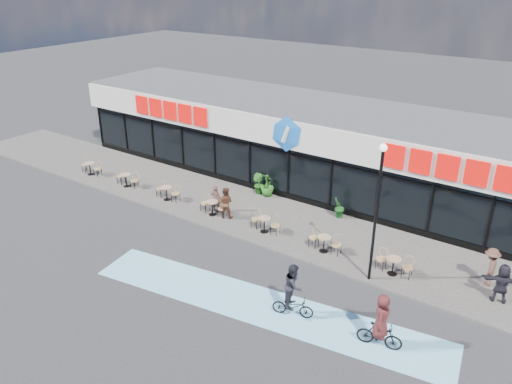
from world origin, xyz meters
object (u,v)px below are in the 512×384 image
potted_plant_right (339,208)px  cyclist_a (293,294)px  patron_left (216,198)px  pedestrian_a (490,267)px  potted_plant_mid (258,184)px  lamp_post (377,204)px  patron_right (225,203)px  bistro_set_0 (91,167)px  potted_plant_left (267,185)px  cyclist_b (381,326)px  pedestrian_c (502,283)px

potted_plant_right → cyclist_a: size_ratio=0.51×
patron_left → pedestrian_a: size_ratio=0.87×
potted_plant_right → patron_left: patron_left is taller
patron_left → cyclist_a: cyclist_a is taller
potted_plant_mid → patron_left: patron_left is taller
lamp_post → patron_right: size_ratio=3.54×
bistro_set_0 → cyclist_a: size_ratio=0.71×
bistro_set_0 → potted_plant_mid: size_ratio=1.37×
patron_right → potted_plant_left: bearing=-114.5°
potted_plant_mid → patron_right: size_ratio=0.70×
bistro_set_0 → cyclist_a: (16.76, -4.57, 0.37)m
potted_plant_left → patron_right: 3.35m
patron_right → patron_left: bearing=-38.3°
cyclist_b → pedestrian_c: bearing=59.5°
patron_left → cyclist_a: bearing=128.5°
potted_plant_right → cyclist_a: 8.03m
potted_plant_right → pedestrian_c: bearing=-19.4°
patron_left → patron_right: (0.83, -0.28, 0.11)m
patron_left → pedestrian_a: 12.91m
potted_plant_mid → pedestrian_c: 13.28m
pedestrian_c → bistro_set_0: bearing=-11.0°
lamp_post → cyclist_a: size_ratio=2.65×
pedestrian_a → patron_right: bearing=-84.3°
potted_plant_left → patron_left: bearing=-110.3°
bistro_set_0 → potted_plant_left: size_ratio=1.20×
cyclist_a → patron_right: bearing=145.0°
pedestrian_a → cyclist_b: (-2.23, -5.65, -0.05)m
potted_plant_right → patron_right: (-4.67, -3.15, 0.26)m
potted_plant_left → pedestrian_c: 12.69m
potted_plant_left → pedestrian_c: size_ratio=0.81×
potted_plant_left → cyclist_b: bearing=-39.2°
potted_plant_mid → cyclist_b: (10.13, -7.74, 0.20)m
potted_plant_mid → patron_right: (0.31, -3.32, 0.24)m
lamp_post → potted_plant_mid: 9.83m
potted_plant_right → bistro_set_0: bearing=-167.7°
potted_plant_left → patron_left: 3.25m
pedestrian_a → bistro_set_0: bearing=-86.7°
cyclist_b → pedestrian_a: bearing=68.5°
potted_plant_mid → patron_right: 3.34m
lamp_post → patron_right: (-8.05, 1.02, -2.55)m
potted_plant_right → pedestrian_a: (7.38, -1.92, 0.26)m
patron_left → cyclist_a: 8.93m
cyclist_a → cyclist_b: 3.20m
potted_plant_right → cyclist_b: bearing=-55.8°
bistro_set_0 → potted_plant_mid: 10.39m
lamp_post → patron_left: size_ratio=4.07×
potted_plant_mid → potted_plant_right: potted_plant_mid is taller
pedestrian_c → cyclist_a: bearing=27.7°
pedestrian_c → cyclist_b: (-2.81, -4.77, -0.03)m
cyclist_a → potted_plant_right: bearing=104.1°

